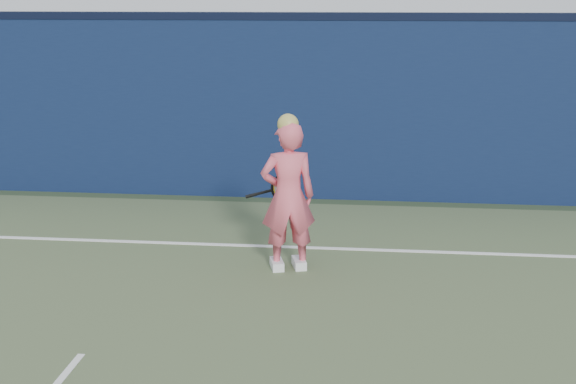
# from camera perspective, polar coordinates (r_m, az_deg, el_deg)

# --- Properties ---
(backstop_wall) EXTENTS (24.00, 0.40, 2.50)m
(backstop_wall) POSITION_cam_1_polar(r_m,az_deg,el_deg) (11.60, -5.31, 5.94)
(backstop_wall) COLOR #0D1A3B
(backstop_wall) RESTS_ON ground
(wall_cap) EXTENTS (24.00, 0.42, 0.10)m
(wall_cap) POSITION_cam_1_polar(r_m,az_deg,el_deg) (11.50, -5.46, 12.37)
(wall_cap) COLOR black
(wall_cap) RESTS_ON backstop_wall
(player) EXTENTS (0.66, 0.52, 1.66)m
(player) POSITION_cam_1_polar(r_m,az_deg,el_deg) (8.35, 0.00, -0.27)
(player) COLOR #EB5B6E
(player) RESTS_ON ground
(racket) EXTENTS (0.61, 0.14, 0.32)m
(racket) POSITION_cam_1_polar(r_m,az_deg,el_deg) (8.74, -0.40, 0.27)
(racket) COLOR black
(racket) RESTS_ON ground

